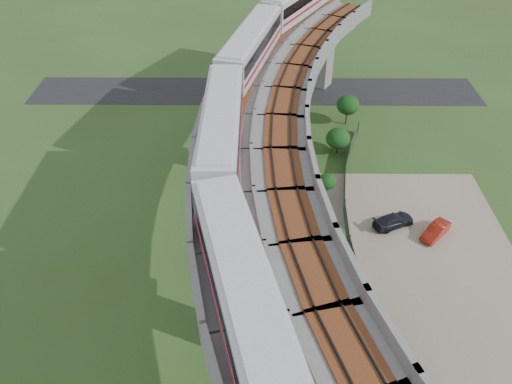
% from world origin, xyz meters
% --- Properties ---
extents(ground, '(160.00, 160.00, 0.00)m').
position_xyz_m(ground, '(0.00, 0.00, 0.00)').
color(ground, '#364F1F').
rests_on(ground, ground).
extents(dirt_lot, '(18.00, 26.00, 0.04)m').
position_xyz_m(dirt_lot, '(14.00, -2.00, 0.02)').
color(dirt_lot, gray).
rests_on(dirt_lot, ground).
extents(asphalt_road, '(60.00, 8.00, 0.03)m').
position_xyz_m(asphalt_road, '(0.00, 30.00, 0.01)').
color(asphalt_road, '#232326').
rests_on(asphalt_road, ground).
extents(viaduct, '(19.58, 73.98, 11.40)m').
position_xyz_m(viaduct, '(3.84, 0.00, 9.05)').
color(viaduct, '#99968E').
rests_on(viaduct, ground).
extents(metro_train, '(13.75, 60.95, 3.64)m').
position_xyz_m(metro_train, '(0.70, 6.52, 12.31)').
color(metro_train, silver).
rests_on(metro_train, ground).
extents(fence, '(3.87, 38.73, 1.50)m').
position_xyz_m(fence, '(9.75, 0.00, 0.75)').
color(fence, '#2D382D').
rests_on(fence, ground).
extents(tree_0, '(2.69, 2.69, 3.75)m').
position_xyz_m(tree_0, '(11.08, 21.33, 2.60)').
color(tree_0, '#382314').
rests_on(tree_0, ground).
extents(tree_1, '(2.68, 2.68, 3.01)m').
position_xyz_m(tree_1, '(9.21, 15.05, 1.87)').
color(tree_1, '#382314').
rests_on(tree_1, ground).
extents(tree_2, '(1.80, 1.80, 2.95)m').
position_xyz_m(tree_2, '(7.11, 6.80, 2.17)').
color(tree_2, '#382314').
rests_on(tree_2, ground).
extents(tree_3, '(1.89, 1.89, 2.75)m').
position_xyz_m(tree_3, '(7.02, -0.46, 1.94)').
color(tree_3, '#382314').
rests_on(tree_3, ground).
extents(tree_4, '(2.36, 2.36, 2.75)m').
position_xyz_m(tree_4, '(7.99, -9.26, 1.74)').
color(tree_4, '#382314').
rests_on(tree_4, ground).
extents(car_white, '(2.91, 4.06, 1.28)m').
position_xyz_m(car_white, '(8.42, -12.00, 0.68)').
color(car_white, white).
rests_on(car_white, dirt_lot).
extents(car_red, '(3.35, 3.40, 1.17)m').
position_xyz_m(car_red, '(16.48, 1.57, 0.62)').
color(car_red, '#A31E0F').
rests_on(car_red, dirt_lot).
extents(car_dark, '(4.35, 3.19, 1.17)m').
position_xyz_m(car_dark, '(12.97, 2.92, 0.62)').
color(car_dark, black).
rests_on(car_dark, dirt_lot).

